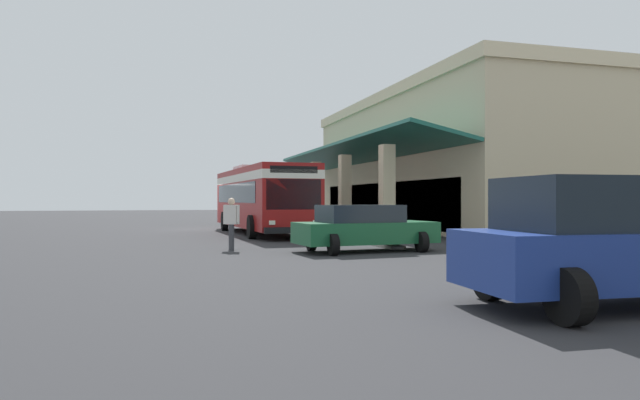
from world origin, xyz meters
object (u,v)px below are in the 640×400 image
at_px(potted_palm, 294,212).
at_px(transit_bus, 261,195).
at_px(pedestrian, 231,221).
at_px(parked_sedan_green, 364,228).
at_px(parked_suv_blue, 618,240).

bearing_deg(potted_palm, transit_bus, -22.42).
bearing_deg(pedestrian, transit_bus, 163.80).
distance_m(transit_bus, pedestrian, 9.02).
xyz_separation_m(transit_bus, parked_sedan_green, (10.30, 1.46, -1.10)).
relative_size(transit_bus, parked_sedan_green, 2.49).
bearing_deg(transit_bus, potted_palm, 157.58).
height_order(parked_sedan_green, potted_palm, potted_palm).
bearing_deg(parked_sedan_green, transit_bus, -171.93).
distance_m(transit_bus, potted_palm, 9.94).
xyz_separation_m(parked_sedan_green, potted_palm, (-19.45, 2.31, 0.08)).
bearing_deg(potted_palm, parked_sedan_green, -6.77).
xyz_separation_m(parked_sedan_green, parked_suv_blue, (9.68, 0.51, 0.27)).
bearing_deg(potted_palm, pedestrian, -19.46).
relative_size(parked_sedan_green, potted_palm, 1.53).
relative_size(parked_suv_blue, potted_palm, 1.65).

